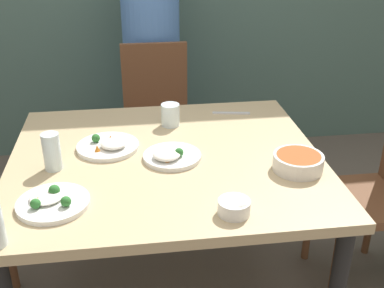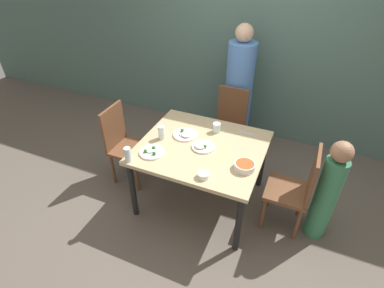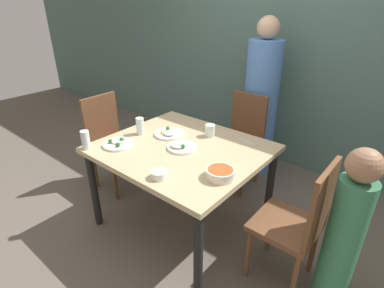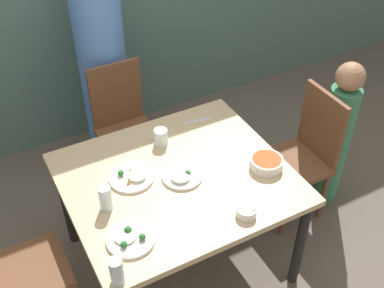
% 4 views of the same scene
% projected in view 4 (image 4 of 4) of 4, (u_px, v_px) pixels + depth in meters
% --- Properties ---
extents(ground_plane, '(10.00, 10.00, 0.00)m').
position_uv_depth(ground_plane, '(179.00, 258.00, 3.16)').
color(ground_plane, '#60564C').
extents(dining_table, '(1.23, 1.09, 0.74)m').
position_uv_depth(dining_table, '(177.00, 186.00, 2.74)').
color(dining_table, tan).
rests_on(dining_table, ground_plane).
extents(chair_adult_spot, '(0.40, 0.40, 0.94)m').
position_uv_depth(chair_adult_spot, '(124.00, 124.00, 3.45)').
color(chair_adult_spot, brown).
rests_on(chair_adult_spot, ground_plane).
extents(chair_child_spot, '(0.40, 0.40, 0.94)m').
position_uv_depth(chair_child_spot, '(304.00, 153.00, 3.21)').
color(chair_child_spot, brown).
rests_on(chair_child_spot, ground_plane).
extents(chair_empty_left, '(0.40, 0.40, 0.94)m').
position_uv_depth(chair_empty_left, '(13.00, 269.00, 2.49)').
color(chair_empty_left, brown).
rests_on(chair_empty_left, ground_plane).
extents(person_adult, '(0.35, 0.35, 1.64)m').
position_uv_depth(person_adult, '(104.00, 72.00, 3.52)').
color(person_adult, '#5184D1').
rests_on(person_adult, ground_plane).
extents(person_child, '(0.20, 0.20, 1.11)m').
position_uv_depth(person_child, '(336.00, 137.00, 3.28)').
color(person_child, '#387F56').
rests_on(person_child, ground_plane).
extents(bowl_curry, '(0.19, 0.19, 0.06)m').
position_uv_depth(bowl_curry, '(266.00, 163.00, 2.73)').
color(bowl_curry, silver).
rests_on(bowl_curry, dining_table).
extents(plate_rice_adult, '(0.24, 0.24, 0.06)m').
position_uv_depth(plate_rice_adult, '(130.00, 238.00, 2.33)').
color(plate_rice_adult, white).
rests_on(plate_rice_adult, dining_table).
extents(plate_rice_child, '(0.25, 0.25, 0.05)m').
position_uv_depth(plate_rice_child, '(132.00, 177.00, 2.67)').
color(plate_rice_child, white).
rests_on(plate_rice_child, dining_table).
extents(plate_noodles, '(0.23, 0.23, 0.05)m').
position_uv_depth(plate_noodles, '(182.00, 176.00, 2.67)').
color(plate_noodles, white).
rests_on(plate_noodles, dining_table).
extents(bowl_rice_small, '(0.11, 0.11, 0.05)m').
position_uv_depth(bowl_rice_small, '(246.00, 211.00, 2.45)').
color(bowl_rice_small, white).
rests_on(bowl_rice_small, dining_table).
extents(glass_water_tall, '(0.08, 0.08, 0.10)m').
position_uv_depth(glass_water_tall, '(161.00, 137.00, 2.88)').
color(glass_water_tall, silver).
rests_on(glass_water_tall, dining_table).
extents(glass_water_short, '(0.07, 0.07, 0.15)m').
position_uv_depth(glass_water_short, '(105.00, 198.00, 2.46)').
color(glass_water_short, silver).
rests_on(glass_water_short, dining_table).
extents(glass_water_center, '(0.06, 0.06, 0.15)m').
position_uv_depth(glass_water_center, '(117.00, 271.00, 2.12)').
color(glass_water_center, silver).
rests_on(glass_water_center, dining_table).
extents(fork_steel, '(0.18, 0.05, 0.01)m').
position_uv_depth(fork_steel, '(197.00, 121.00, 3.09)').
color(fork_steel, silver).
rests_on(fork_steel, dining_table).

